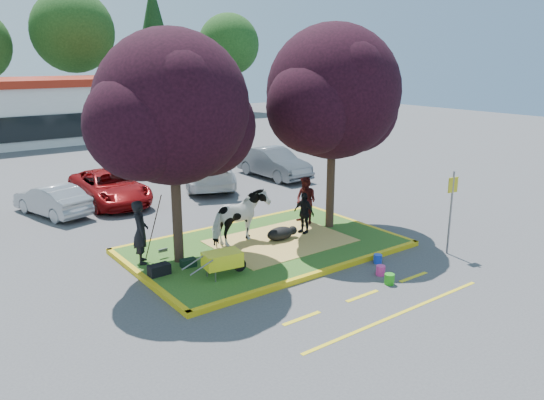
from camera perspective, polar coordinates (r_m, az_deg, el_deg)
ground at (r=16.78m, az=-0.71°, el=-5.33°), size 90.00×90.00×0.00m
median_island at (r=16.75m, az=-0.71°, el=-5.09°), size 8.00×5.00×0.15m
curb_near at (r=14.88m, az=5.18°, el=-7.83°), size 8.30×0.16×0.15m
curb_far at (r=18.79m, az=-5.33°, el=-2.88°), size 8.30×0.16×0.15m
curb_left at (r=14.90m, az=-13.65°, el=-8.19°), size 0.16×5.30×0.15m
curb_right at (r=19.29m, az=9.16°, el=-2.52°), size 0.16×5.30×0.15m
straw_bedding at (r=17.06m, az=0.93°, el=-4.42°), size 4.20×3.00×0.01m
tree_purple_left at (r=14.68m, az=-10.59°, el=8.99°), size 5.06×4.20×6.51m
tree_purple_right at (r=17.76m, az=6.69°, el=10.83°), size 5.30×4.40×6.82m
fire_lane_stripe_a at (r=12.62m, az=3.22°, el=-12.59°), size 1.10×0.12×0.01m
fire_lane_stripe_b at (r=13.86m, az=9.70°, el=-10.13°), size 1.10×0.12×0.01m
fire_lane_stripe_c at (r=15.26m, az=14.97°, el=-8.01°), size 1.10×0.12×0.01m
fire_lane_long at (r=13.15m, az=13.53°, el=-11.80°), size 6.00×0.10×0.01m
retail_building at (r=42.39m, az=-21.42°, el=9.24°), size 20.40×8.40×4.40m
treeline at (r=51.45m, az=-25.91°, el=15.79°), size 46.58×7.80×14.63m
cow at (r=16.65m, az=-3.44°, el=-1.93°), size 2.12×1.29×1.67m
calf at (r=17.11m, az=0.90°, el=-3.63°), size 1.09×0.79×0.42m
handler at (r=15.50m, az=-13.95°, el=-3.36°), size 0.64×0.78×1.84m
visitor_a at (r=18.68m, az=3.68°, el=-0.05°), size 0.76×0.91×1.66m
visitor_b at (r=17.67m, az=3.45°, el=-1.39°), size 0.49×0.87×1.40m
wheelbarrow at (r=14.33m, az=-5.32°, el=-6.40°), size 1.82×0.74×0.68m
gear_bag_dark at (r=14.79m, az=-12.04°, el=-7.34°), size 0.58×0.33×0.29m
gear_bag_green at (r=15.20m, az=-8.99°, el=-6.69°), size 0.45×0.31×0.23m
sign_post at (r=16.84m, az=18.73°, el=-0.34°), size 0.36×0.09×2.59m
bucket_green at (r=14.61m, az=12.51°, el=-8.31°), size 0.29×0.29×0.29m
bucket_pink at (r=15.14m, az=11.60°, el=-7.43°), size 0.32×0.32×0.27m
bucket_blue at (r=15.96m, az=11.31°, el=-6.22°), size 0.32×0.32×0.27m
car_silver at (r=21.88m, az=-22.59°, el=0.02°), size 2.21×3.84×1.20m
car_red at (r=22.86m, az=-17.06°, el=1.34°), size 2.29×4.87×1.35m
car_white at (r=24.95m, az=-7.04°, el=3.28°), size 4.13×5.82×1.57m
car_grey at (r=26.54m, az=0.17°, el=4.01°), size 1.65×4.50×1.47m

